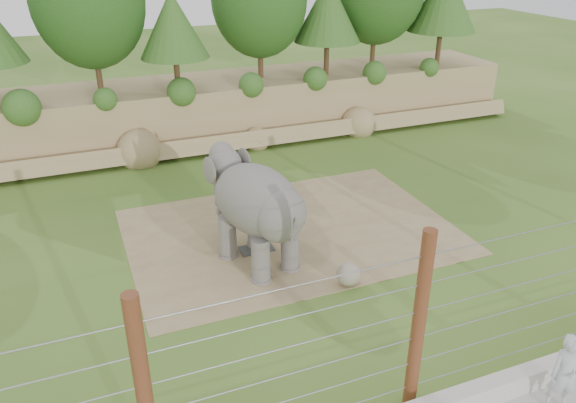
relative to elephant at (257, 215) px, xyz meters
name	(u,v)px	position (x,y,z in m)	size (l,w,h in m)	color
ground	(316,285)	(1.04, -1.67, -1.53)	(90.00, 90.00, 0.00)	#3E6520
back_embankment	(208,49)	(1.63, 11.01, 2.43)	(30.00, 5.52, 8.77)	#9C8659
dirt_patch	(291,231)	(1.54, 1.33, -1.52)	(10.00, 7.00, 0.02)	#8D7351
drain_grate	(256,249)	(0.17, 0.69, -1.50)	(1.00, 0.60, 0.03)	#262628
elephant	(257,215)	(0.00, 0.00, 0.00)	(1.62, 3.79, 3.07)	#67605D
stone_ball	(348,274)	(1.84, -1.97, -1.19)	(0.65, 0.65, 0.65)	gray
barrier_fence	(419,325)	(1.04, -6.17, 0.47)	(20.26, 0.26, 4.00)	#523118
zookeeper	(565,374)	(3.73, -7.34, -0.65)	(0.64, 0.42, 1.74)	silver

